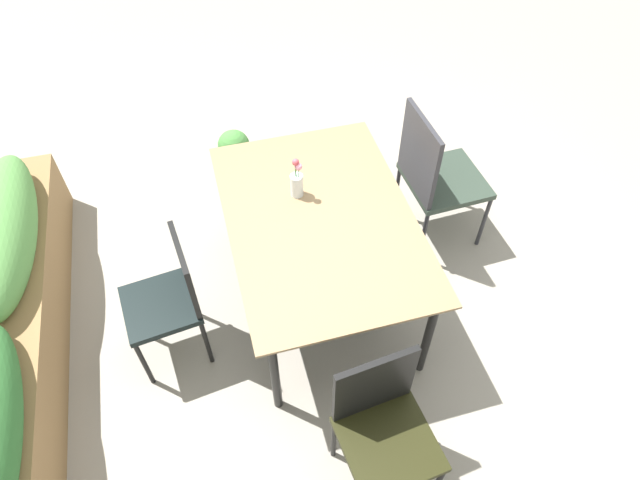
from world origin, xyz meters
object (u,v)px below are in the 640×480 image
at_px(chair_near_right, 435,173).
at_px(chair_end_left, 383,424).
at_px(chair_far_side, 171,295).
at_px(potted_plant, 235,155).
at_px(dining_table, 320,225).
at_px(flower_vase, 297,182).
at_px(planter_box, 9,341).

xyz_separation_m(chair_near_right, chair_end_left, (-1.48, 0.89, -0.06)).
bearing_deg(chair_far_side, potted_plant, -29.24).
distance_m(dining_table, chair_far_side, 0.93).
xyz_separation_m(flower_vase, potted_plant, (1.05, 0.25, -0.62)).
xyz_separation_m(chair_near_right, flower_vase, (-0.12, 0.96, 0.27)).
distance_m(chair_near_right, planter_box, 2.74).
bearing_deg(chair_near_right, planter_box, -83.17).
bearing_deg(potted_plant, flower_vase, -166.55).
height_order(chair_near_right, chair_end_left, chair_near_right).
xyz_separation_m(chair_end_left, chair_far_side, (1.01, 0.89, -0.00)).
relative_size(flower_vase, planter_box, 0.09).
height_order(flower_vase, planter_box, flower_vase).
bearing_deg(chair_end_left, chair_near_right, -126.80).
bearing_deg(chair_near_right, potted_plant, -129.98).
relative_size(chair_end_left, chair_far_side, 1.02).
bearing_deg(flower_vase, chair_end_left, -177.05).
relative_size(chair_near_right, potted_plant, 2.30).
bearing_deg(chair_far_side, flower_vase, -73.83).
distance_m(planter_box, potted_plant, 2.02).
bearing_deg(chair_end_left, chair_far_side, -54.32).
relative_size(chair_near_right, chair_end_left, 1.15).
relative_size(chair_far_side, planter_box, 0.30).
bearing_deg(chair_far_side, dining_table, -88.60).
bearing_deg(flower_vase, planter_box, 100.22).
xyz_separation_m(chair_far_side, planter_box, (0.04, 0.91, -0.15)).
bearing_deg(flower_vase, potted_plant, 13.45).
xyz_separation_m(chair_end_left, potted_plant, (2.41, 0.32, -0.28)).
bearing_deg(planter_box, dining_table, -87.05).
height_order(chair_far_side, potted_plant, chair_far_side).
bearing_deg(potted_plant, planter_box, 132.62).
bearing_deg(dining_table, flower_vase, 19.59).
relative_size(chair_far_side, flower_vase, 3.26).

